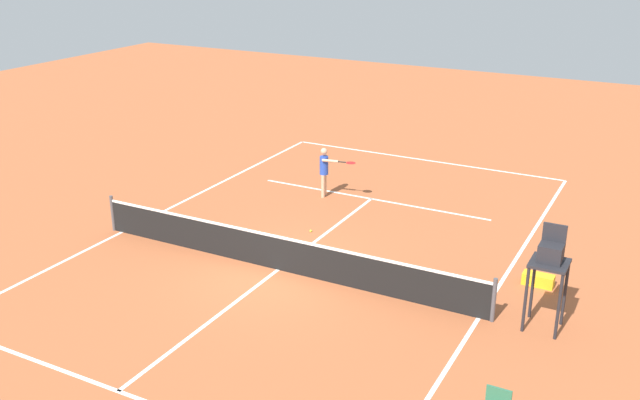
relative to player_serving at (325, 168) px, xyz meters
The scene contains 7 objects.
ground_plane 5.70m from the player_serving, 104.86° to the left, with size 60.00×60.00×0.00m, color #AD5933.
court_lines 5.70m from the player_serving, 104.86° to the left, with size 10.73×21.68×0.01m.
tennis_net 5.64m from the player_serving, 104.86° to the left, with size 11.33×0.10×1.07m.
player_serving is the anchor object (origin of this frame).
tennis_ball 3.17m from the player_serving, 109.31° to the left, with size 0.07×0.07×0.07m, color #CCE033.
umpire_chair 9.63m from the player_serving, 147.49° to the left, with size 0.80×0.80×2.41m.
equipment_bag 8.26m from the player_serving, 157.38° to the left, with size 0.76×0.32×0.30m, color yellow.
Camera 1 is at (-8.78, 14.29, 8.24)m, focal length 40.15 mm.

